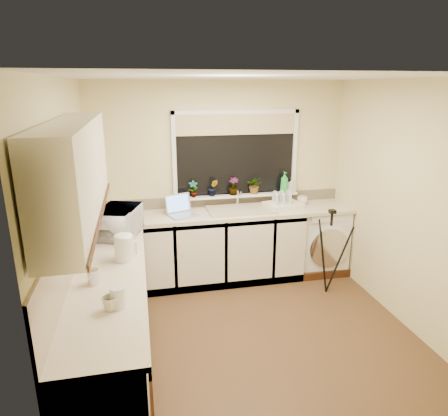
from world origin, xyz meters
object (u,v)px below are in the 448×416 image
cup_back (302,200)px  soap_bottle_green (284,182)px  tripod (329,252)px  cup_left (110,303)px  plant_b (213,188)px  soap_bottle_clear (292,185)px  laptop (181,210)px  dish_rack (283,205)px  glass_jug (118,297)px  plant_c (233,186)px  plant_d (255,185)px  washing_machine (319,238)px  steel_jar (93,277)px  kettle (124,248)px  plant_a (193,189)px  microwave (119,222)px

cup_back → soap_bottle_green: bearing=157.5°
tripod → cup_left: (-2.37, -1.45, 0.43)m
plant_b → soap_bottle_clear: plant_b is taller
laptop → dish_rack: bearing=-19.8°
glass_jug → plant_c: bearing=58.8°
plant_b → cup_left: 2.54m
laptop → cup_left: (-0.71, -2.04, -0.01)m
plant_b → plant_d: plant_d is taller
washing_machine → steel_jar: size_ratio=7.20×
kettle → soap_bottle_clear: soap_bottle_clear is taller
glass_jug → plant_b: plant_b is taller
kettle → cup_back: bearing=30.7°
washing_machine → plant_a: size_ratio=4.12×
glass_jug → plant_a: bearing=69.2°
plant_b → soap_bottle_green: soap_bottle_green is taller
tripod → glass_jug: bearing=-125.9°
dish_rack → plant_a: 1.15m
steel_jar → plant_a: bearing=60.3°
dish_rack → plant_b: plant_b is taller
plant_b → soap_bottle_green: size_ratio=0.79×
cup_left → plant_d: bearing=53.3°
dish_rack → microwave: size_ratio=0.83×
plant_a → steel_jar: bearing=-119.7°
plant_a → soap_bottle_clear: (1.29, 0.00, -0.01)m
dish_rack → soap_bottle_green: bearing=56.3°
plant_a → kettle: bearing=-119.9°
microwave → soap_bottle_green: (2.06, 0.76, 0.14)m
steel_jar → plant_d: bearing=45.2°
glass_jug → cup_left: size_ratio=1.40×
tripod → plant_c: plant_c is taller
steel_jar → laptop: bearing=62.1°
soap_bottle_clear → cup_left: bearing=-134.2°
plant_a → microwave: bearing=-138.9°
glass_jug → soap_bottle_clear: 3.08m
soap_bottle_clear → cup_left: 3.13m
washing_machine → cup_back: cup_back is taller
plant_d → tripod: bearing=-50.3°
laptop → plant_b: 0.52m
kettle → soap_bottle_green: (2.00, 1.41, 0.17)m
washing_machine → microwave: 2.65m
plant_a → plant_b: bearing=3.0°
steel_jar → plant_b: size_ratio=0.58×
plant_a → soap_bottle_clear: 1.29m
microwave → cup_left: (-0.02, -1.48, -0.10)m
tripod → steel_jar: 2.75m
washing_machine → kettle: size_ratio=3.94×
plant_b → cup_back: size_ratio=1.59×
soap_bottle_clear → plant_c: bearing=179.1°
plant_a → plant_c: (0.51, 0.01, 0.01)m
kettle → plant_d: bearing=41.9°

